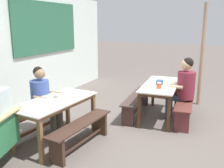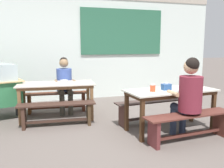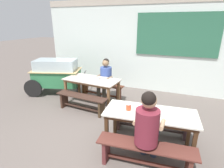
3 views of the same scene
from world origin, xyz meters
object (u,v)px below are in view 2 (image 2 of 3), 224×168
at_px(bench_far_front, 57,111).
at_px(soup_bowl, 64,81).
at_px(person_center_facing, 65,82).
at_px(condiment_jar, 153,88).
at_px(dining_table_far, 56,87).
at_px(bench_near_back, 154,108).
at_px(bench_far_back, 57,100).
at_px(tissue_box, 166,87).
at_px(dining_table_near, 171,94).
at_px(bench_near_front, 189,123).
at_px(person_near_front, 189,93).

relative_size(bench_far_front, soup_bowl, 9.55).
height_order(person_center_facing, condiment_jar, person_center_facing).
bearing_deg(condiment_jar, soup_bowl, 132.49).
bearing_deg(dining_table_far, bench_near_back, -24.43).
height_order(bench_far_back, condiment_jar, condiment_jar).
xyz_separation_m(dining_table_far, soup_bowl, (0.16, 0.04, 0.11)).
xyz_separation_m(bench_near_back, tissue_box, (-0.05, -0.51, 0.50)).
bearing_deg(dining_table_near, tissue_box, 179.77).
bearing_deg(bench_near_back, condiment_jar, -120.39).
xyz_separation_m(bench_near_front, person_center_facing, (-1.68, 2.28, 0.41)).
height_order(bench_far_front, bench_near_back, same).
bearing_deg(bench_far_front, bench_far_back, 85.30).
bearing_deg(dining_table_near, person_near_front, -85.11).
bearing_deg(dining_table_far, person_near_front, -43.55).
relative_size(dining_table_near, tissue_box, 10.99).
bearing_deg(bench_far_front, dining_table_far, 85.30).
bearing_deg(bench_near_front, dining_table_far, 135.70).
bearing_deg(bench_near_back, dining_table_near, -85.10).
xyz_separation_m(bench_far_back, condiment_jar, (1.43, -1.91, 0.52)).
relative_size(bench_far_front, person_center_facing, 1.16).
distance_m(bench_near_front, tissue_box, 0.73).
relative_size(bench_near_front, person_near_front, 1.17).
bearing_deg(bench_near_back, tissue_box, -95.45).
distance_m(tissue_box, condiment_jar, 0.29).
distance_m(dining_table_far, soup_bowl, 0.20).
bearing_deg(soup_bowl, bench_far_front, -110.34).
relative_size(bench_near_back, bench_near_front, 1.05).
relative_size(bench_near_front, condiment_jar, 12.64).
distance_m(bench_far_back, tissue_box, 2.57).
xyz_separation_m(dining_table_near, bench_far_back, (-1.81, 1.85, -0.38)).
distance_m(bench_far_back, bench_near_back, 2.21).
height_order(tissue_box, soup_bowl, tissue_box).
xyz_separation_m(bench_far_front, condiment_jar, (1.51, -0.88, 0.51)).
bearing_deg(bench_far_back, person_near_front, -51.35).
relative_size(dining_table_near, soup_bowl, 10.91).
distance_m(bench_near_front, soup_bowl, 2.60).
relative_size(bench_near_front, tissue_box, 10.38).
height_order(bench_near_front, tissue_box, tissue_box).
height_order(dining_table_near, person_near_front, person_near_front).
height_order(person_near_front, person_center_facing, person_near_front).
bearing_deg(dining_table_far, condiment_jar, -43.45).
bearing_deg(bench_far_front, tissue_box, -24.50).
relative_size(dining_table_far, dining_table_near, 0.96).
bearing_deg(dining_table_far, bench_far_back, 85.30).
height_order(tissue_box, condiment_jar, tissue_box).
xyz_separation_m(person_center_facing, condiment_jar, (1.25, -1.83, 0.10)).
bearing_deg(bench_near_back, dining_table_far, 155.57).
relative_size(bench_near_front, soup_bowl, 10.31).
height_order(bench_far_front, condiment_jar, condiment_jar).
xyz_separation_m(bench_far_back, bench_near_back, (1.76, -1.33, 0.01)).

